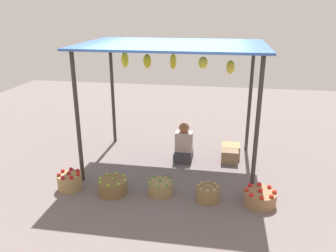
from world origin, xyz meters
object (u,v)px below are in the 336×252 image
Objects in this scene: wooden_crate_near_vendor at (230,156)px; basket_limes at (113,186)px; basket_potatoes at (208,193)px; vendor_person at (184,146)px; basket_red_apples at (70,181)px; basket_green_chilies at (160,187)px; basket_red_tomatoes at (260,197)px; wooden_crate_stacked_rear at (231,150)px.

basket_limes is at bearing -141.23° from wooden_crate_near_vendor.
vendor_person is at bearing 111.24° from basket_potatoes.
basket_red_apples is at bearing -139.52° from vendor_person.
basket_red_apples is at bearing -150.28° from wooden_crate_near_vendor.
vendor_person is at bearing 56.61° from basket_limes.
basket_limes is 2.45m from wooden_crate_near_vendor.
wooden_crate_near_vendor reaches higher than basket_green_chilies.
wooden_crate_near_vendor is at bearing 1.83° from vendor_person.
vendor_person reaches higher than basket_red_tomatoes.
basket_red_tomatoes is (0.81, 0.02, -0.01)m from basket_potatoes.
basket_red_tomatoes is (1.59, -0.05, 0.00)m from basket_green_chilies.
wooden_crate_stacked_rear is (0.02, 0.28, 0.00)m from wooden_crate_near_vendor.
basket_red_tomatoes is at bearing 1.42° from basket_limes.
basket_red_tomatoes reaches higher than basket_green_chilies.
vendor_person reaches higher than basket_green_chilies.
basket_red_tomatoes is 1.53× the size of wooden_crate_near_vendor.
basket_potatoes is 1.12× the size of wooden_crate_near_vendor.
basket_green_chilies is at bearing 174.83° from basket_potatoes.
basket_red_apples is at bearing -146.21° from wooden_crate_stacked_rear.
basket_limes reaches higher than wooden_crate_stacked_rear.
wooden_crate_near_vendor is 0.90× the size of wooden_crate_stacked_rear.
basket_red_apples is at bearing -179.25° from basket_potatoes.
basket_red_apples reaches higher than basket_limes.
basket_red_apples is 1.54m from basket_green_chilies.
basket_potatoes is (1.56, 0.04, -0.00)m from basket_limes.
basket_red_apples is 1.11× the size of wooden_crate_stacked_rear.
basket_red_tomatoes is at bearing -75.90° from wooden_crate_stacked_rear.
vendor_person is at bearing 40.48° from basket_red_apples.
basket_limes is at bearing -171.88° from basket_green_chilies.
basket_red_tomatoes is (2.37, 0.06, -0.01)m from basket_limes.
basket_limes reaches higher than basket_red_tomatoes.
wooden_crate_stacked_rear is at bearing 33.79° from basket_red_apples.
basket_red_tomatoes is at bearing -72.67° from wooden_crate_near_vendor.
basket_limes is 2.37m from basket_red_tomatoes.
basket_limes reaches higher than basket_potatoes.
wooden_crate_near_vendor is (0.35, 1.49, 0.01)m from basket_potatoes.
basket_red_tomatoes is 1.38× the size of wooden_crate_stacked_rear.
basket_red_tomatoes is at bearing 0.89° from basket_red_apples.
basket_potatoes is 0.74× the size of basket_red_tomatoes.
basket_red_tomatoes is (3.13, 0.05, -0.03)m from basket_red_apples.
basket_green_chilies is 0.81× the size of basket_red_tomatoes.
vendor_person is 1.00m from wooden_crate_stacked_rear.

